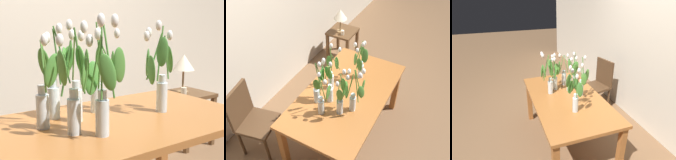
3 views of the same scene
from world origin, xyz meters
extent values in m
cube|color=beige|center=(0.00, 1.33, 1.35)|extent=(9.00, 0.10, 2.70)
cube|color=#A3602D|center=(0.00, 0.00, 0.72)|extent=(1.60, 0.90, 0.04)
cube|color=#A3602D|center=(0.74, 0.39, 0.35)|extent=(0.07, 0.07, 0.70)
cylinder|color=silver|center=(-0.29, -0.07, 0.83)|extent=(0.07, 0.07, 0.18)
cylinder|color=silver|center=(-0.29, -0.07, 0.94)|extent=(0.04, 0.04, 0.05)
cylinder|color=silver|center=(-0.29, -0.07, 0.80)|extent=(0.06, 0.06, 0.11)
cylinder|color=#3D752D|center=(-0.33, -0.08, 1.07)|extent=(0.07, 0.02, 0.26)
ellipsoid|color=white|center=(-0.37, -0.08, 1.21)|extent=(0.04, 0.04, 0.06)
ellipsoid|color=#4C8E38|center=(-0.37, -0.11, 1.08)|extent=(0.05, 0.08, 0.17)
cylinder|color=#3D752D|center=(-0.26, -0.08, 1.10)|extent=(0.05, 0.02, 0.32)
ellipsoid|color=white|center=(-0.24, -0.09, 1.27)|extent=(0.04, 0.04, 0.06)
ellipsoid|color=#4C8E38|center=(-0.22, -0.07, 1.07)|extent=(0.04, 0.09, 0.18)
cylinder|color=silver|center=(-0.39, 0.10, 0.83)|extent=(0.07, 0.07, 0.18)
cylinder|color=silver|center=(-0.39, 0.10, 0.94)|extent=(0.04, 0.04, 0.05)
cylinder|color=silver|center=(-0.39, 0.10, 0.80)|extent=(0.06, 0.06, 0.11)
cylinder|color=#56933D|center=(-0.36, 0.12, 1.07)|extent=(0.05, 0.04, 0.26)
ellipsoid|color=white|center=(-0.33, 0.13, 1.21)|extent=(0.04, 0.04, 0.06)
ellipsoid|color=#4C8E38|center=(-0.34, 0.16, 1.07)|extent=(0.09, 0.07, 0.18)
cylinder|color=#56933D|center=(-0.39, 0.06, 1.07)|extent=(0.01, 0.06, 0.26)
ellipsoid|color=white|center=(-0.39, 0.03, 1.20)|extent=(0.04, 0.04, 0.06)
ellipsoid|color=#4C8E38|center=(-0.36, 0.02, 1.05)|extent=(0.11, 0.03, 0.18)
cylinder|color=silver|center=(0.34, -0.02, 0.83)|extent=(0.07, 0.07, 0.18)
cylinder|color=silver|center=(0.34, -0.02, 0.94)|extent=(0.04, 0.04, 0.05)
cylinder|color=silver|center=(0.34, -0.02, 0.80)|extent=(0.06, 0.06, 0.11)
cylinder|color=#478433|center=(0.27, -0.02, 1.07)|extent=(0.11, 0.02, 0.25)
ellipsoid|color=white|center=(0.21, -0.01, 1.20)|extent=(0.04, 0.04, 0.06)
ellipsoid|color=#427F33|center=(0.23, -0.04, 1.01)|extent=(0.03, 0.09, 0.18)
cylinder|color=#478433|center=(0.36, -0.02, 1.07)|extent=(0.04, 0.01, 0.26)
ellipsoid|color=white|center=(0.38, -0.03, 1.21)|extent=(0.04, 0.04, 0.06)
ellipsoid|color=#427F33|center=(0.41, 0.00, 1.06)|extent=(0.05, 0.07, 0.17)
cylinder|color=#478433|center=(0.30, 0.01, 1.08)|extent=(0.06, 0.06, 0.28)
ellipsoid|color=white|center=(0.27, 0.04, 1.22)|extent=(0.04, 0.04, 0.06)
ellipsoid|color=#427F33|center=(0.25, 0.02, 1.05)|extent=(0.07, 0.08, 0.18)
cylinder|color=#478433|center=(0.30, -0.04, 1.10)|extent=(0.08, 0.04, 0.32)
ellipsoid|color=white|center=(0.26, -0.06, 1.27)|extent=(0.04, 0.04, 0.06)
ellipsoid|color=#427F33|center=(0.27, -0.08, 1.12)|extent=(0.07, 0.08, 0.17)
cylinder|color=silver|center=(-0.19, -0.17, 0.83)|extent=(0.07, 0.07, 0.18)
cylinder|color=silver|center=(-0.19, -0.17, 0.94)|extent=(0.04, 0.04, 0.05)
cylinder|color=silver|center=(-0.19, -0.17, 0.80)|extent=(0.06, 0.06, 0.11)
cylinder|color=#478433|center=(-0.22, -0.22, 1.12)|extent=(0.06, 0.09, 0.35)
ellipsoid|color=white|center=(-0.25, -0.26, 1.30)|extent=(0.04, 0.04, 0.06)
ellipsoid|color=#4C8E38|center=(-0.22, -0.27, 1.07)|extent=(0.10, 0.08, 0.18)
cylinder|color=#478433|center=(-0.18, -0.14, 1.09)|extent=(0.02, 0.06, 0.29)
ellipsoid|color=white|center=(-0.18, -0.11, 1.23)|extent=(0.04, 0.04, 0.06)
ellipsoid|color=#4C8E38|center=(-0.20, -0.09, 1.02)|extent=(0.10, 0.06, 0.18)
cylinder|color=#478433|center=(-0.19, -0.22, 1.12)|extent=(0.02, 0.09, 0.35)
ellipsoid|color=white|center=(-0.18, -0.26, 1.30)|extent=(0.04, 0.04, 0.06)
ellipsoid|color=#4C8E38|center=(-0.15, -0.26, 1.10)|extent=(0.10, 0.05, 0.18)
cylinder|color=#478433|center=(-0.22, -0.14, 1.07)|extent=(0.04, 0.05, 0.26)
ellipsoid|color=white|center=(-0.23, -0.12, 1.20)|extent=(0.04, 0.04, 0.06)
ellipsoid|color=#4C8E38|center=(-0.26, -0.13, 1.04)|extent=(0.07, 0.07, 0.17)
cylinder|color=silver|center=(-0.27, 0.22, 0.83)|extent=(0.07, 0.07, 0.18)
cylinder|color=silver|center=(-0.27, 0.22, 0.94)|extent=(0.04, 0.04, 0.05)
cylinder|color=silver|center=(-0.27, 0.22, 0.80)|extent=(0.06, 0.06, 0.11)
cylinder|color=#3D752D|center=(-0.23, 0.19, 1.11)|extent=(0.08, 0.06, 0.32)
ellipsoid|color=white|center=(-0.19, 0.17, 1.27)|extent=(0.04, 0.04, 0.06)
ellipsoid|color=#4C8E38|center=(-0.18, 0.19, 1.09)|extent=(0.08, 0.08, 0.18)
cylinder|color=#3D752D|center=(-0.25, 0.20, 1.10)|extent=(0.03, 0.04, 0.31)
ellipsoid|color=white|center=(-0.24, 0.19, 1.25)|extent=(0.04, 0.04, 0.06)
ellipsoid|color=#4C8E38|center=(-0.20, 0.19, 1.07)|extent=(0.08, 0.08, 0.17)
cylinder|color=silver|center=(-0.19, 0.10, 0.83)|extent=(0.07, 0.07, 0.18)
cylinder|color=silver|center=(-0.19, 0.10, 0.94)|extent=(0.04, 0.04, 0.05)
cylinder|color=silver|center=(-0.19, 0.10, 0.80)|extent=(0.06, 0.06, 0.11)
cylinder|color=#56933D|center=(-0.17, 0.15, 1.08)|extent=(0.03, 0.09, 0.27)
ellipsoid|color=white|center=(-0.16, 0.19, 1.22)|extent=(0.04, 0.04, 0.06)
ellipsoid|color=#4C8E38|center=(-0.19, 0.20, 1.07)|extent=(0.10, 0.06, 0.18)
cylinder|color=#56933D|center=(-0.16, 0.11, 1.08)|extent=(0.04, 0.02, 0.27)
ellipsoid|color=white|center=(-0.14, 0.12, 1.21)|extent=(0.04, 0.04, 0.06)
ellipsoid|color=#4C8E38|center=(-0.13, 0.15, 1.07)|extent=(0.05, 0.12, 0.18)
cylinder|color=silver|center=(0.00, 0.20, 0.83)|extent=(0.07, 0.07, 0.18)
cylinder|color=silver|center=(0.00, 0.20, 0.94)|extent=(0.04, 0.04, 0.05)
cylinder|color=silver|center=(0.00, 0.20, 0.80)|extent=(0.06, 0.06, 0.11)
cylinder|color=#478433|center=(0.03, 0.21, 1.11)|extent=(0.05, 0.02, 0.34)
ellipsoid|color=white|center=(0.05, 0.22, 1.29)|extent=(0.04, 0.04, 0.06)
ellipsoid|color=#4C8E38|center=(0.06, 0.25, 1.05)|extent=(0.04, 0.09, 0.18)
cylinder|color=#478433|center=(0.06, 0.17, 1.08)|extent=(0.11, 0.05, 0.26)
ellipsoid|color=white|center=(0.12, 0.15, 1.22)|extent=(0.04, 0.04, 0.06)
ellipsoid|color=#4C8E38|center=(0.11, 0.19, 1.03)|extent=(0.05, 0.07, 0.17)
cube|color=brown|center=(1.50, 0.83, 0.53)|extent=(0.44, 0.44, 0.04)
cube|color=brown|center=(1.31, 0.64, 0.26)|extent=(0.04, 0.04, 0.51)
cube|color=brown|center=(1.69, 0.64, 0.26)|extent=(0.04, 0.04, 0.51)
cube|color=brown|center=(1.31, 1.02, 0.26)|extent=(0.04, 0.04, 0.51)
cube|color=brown|center=(1.69, 1.02, 0.26)|extent=(0.04, 0.04, 0.51)
cylinder|color=olive|center=(1.45, 0.85, 0.56)|extent=(0.12, 0.12, 0.02)
cylinder|color=olive|center=(1.45, 0.85, 0.68)|extent=(0.02, 0.02, 0.22)
cone|color=#F2E5C6|center=(1.45, 0.85, 0.87)|extent=(0.22, 0.22, 0.16)
cylinder|color=beige|center=(1.38, 0.77, 0.59)|extent=(0.06, 0.06, 0.07)
camera|label=1|loc=(-1.01, -1.45, 1.31)|focal=52.34mm
camera|label=2|loc=(-1.89, -0.92, 2.79)|focal=41.15mm
camera|label=3|loc=(2.16, -0.80, 2.05)|focal=31.83mm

